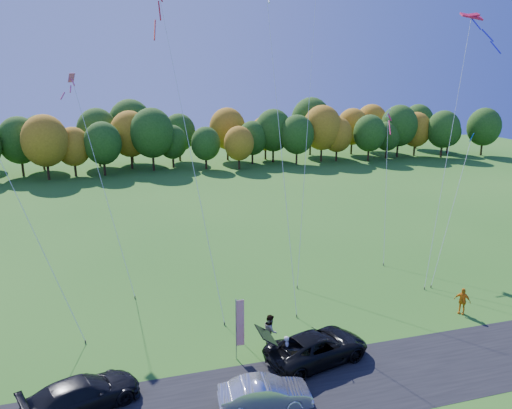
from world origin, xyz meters
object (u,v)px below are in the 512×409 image
object	(u,v)px
silver_sedan	(265,394)
person_east	(462,301)
feather_flag	(239,323)
black_suv	(317,347)

from	to	relation	value
silver_sedan	person_east	xyz separation A→B (m)	(15.19, 5.41, 0.17)
person_east	feather_flag	xyz separation A→B (m)	(-15.31, -1.06, 1.31)
black_suv	person_east	size ratio (longest dim) A/B	3.30
black_suv	person_east	world-z (taller)	person_east
silver_sedan	person_east	size ratio (longest dim) A/B	2.47
black_suv	person_east	bearing A→B (deg)	-91.46
black_suv	silver_sedan	size ratio (longest dim) A/B	1.34
silver_sedan	feather_flag	size ratio (longest dim) A/B	1.21
silver_sedan	feather_flag	distance (m)	4.60
feather_flag	silver_sedan	bearing A→B (deg)	-88.34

